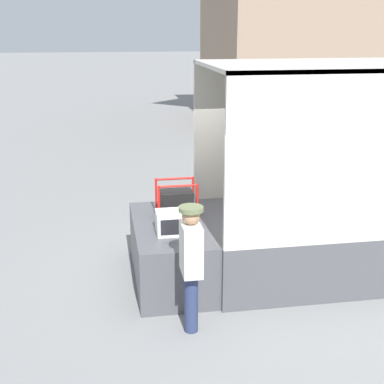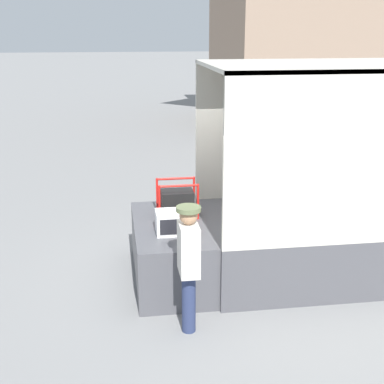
{
  "view_description": "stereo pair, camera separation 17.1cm",
  "coord_description": "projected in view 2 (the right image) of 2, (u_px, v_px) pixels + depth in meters",
  "views": [
    {
      "loc": [
        -1.52,
        -7.6,
        3.8
      ],
      "look_at": [
        -0.26,
        -0.2,
        1.48
      ],
      "focal_mm": 50.0,
      "sensor_mm": 36.0,
      "label": 1
    },
    {
      "loc": [
        -1.36,
        -7.62,
        3.8
      ],
      "look_at": [
        -0.26,
        -0.2,
        1.48
      ],
      "focal_mm": 50.0,
      "sensor_mm": 36.0,
      "label": 2
    }
  ],
  "objects": [
    {
      "name": "ground_plane",
      "position": [
        206.0,
        276.0,
        8.52
      ],
      "size": [
        160.0,
        160.0,
        0.0
      ],
      "primitive_type": "plane",
      "color": "gray"
    },
    {
      "name": "tailgate_deck",
      "position": [
        171.0,
        251.0,
        8.3
      ],
      "size": [
        1.12,
        2.23,
        0.93
      ],
      "primitive_type": "cube",
      "color": "#4C4C51",
      "rests_on": "ground"
    },
    {
      "name": "microwave",
      "position": [
        174.0,
        222.0,
        7.75
      ],
      "size": [
        0.52,
        0.39,
        0.33
      ],
      "color": "white",
      "rests_on": "tailgate_deck"
    },
    {
      "name": "portable_generator",
      "position": [
        178.0,
        203.0,
        8.45
      ],
      "size": [
        0.63,
        0.45,
        0.57
      ],
      "color": "black",
      "rests_on": "tailgate_deck"
    },
    {
      "name": "worker_person",
      "position": [
        189.0,
        257.0,
        6.68
      ],
      "size": [
        0.31,
        0.44,
        1.71
      ],
      "color": "navy",
      "rests_on": "ground"
    },
    {
      "name": "house_backdrop",
      "position": [
        312.0,
        3.0,
        21.13
      ],
      "size": [
        7.41,
        7.12,
        9.23
      ],
      "color": "gray",
      "rests_on": "ground"
    }
  ]
}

